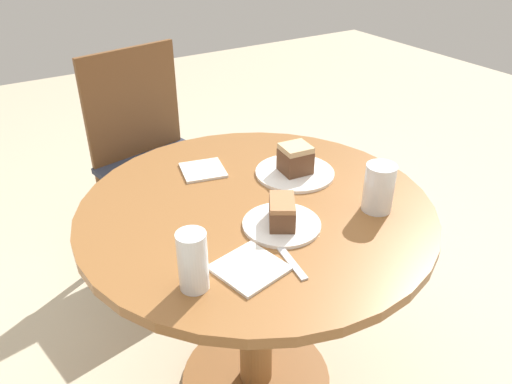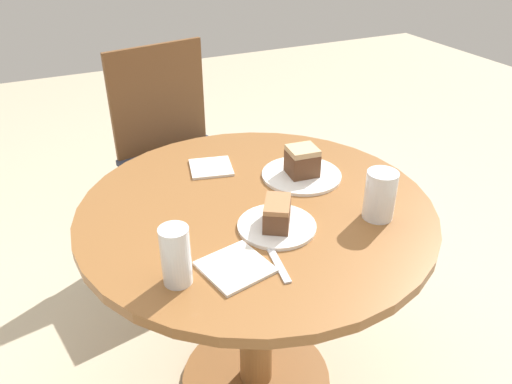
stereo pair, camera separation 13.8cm
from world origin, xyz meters
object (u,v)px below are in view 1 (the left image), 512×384
(chair, at_px, (155,156))
(glass_water, at_px, (193,264))
(plate_far, at_px, (295,173))
(plate_near, at_px, (281,225))
(cake_slice_near, at_px, (281,212))
(cake_slice_far, at_px, (295,159))
(glass_lemonade, at_px, (379,190))

(chair, bearing_deg, glass_water, -117.41)
(chair, relative_size, plate_far, 3.89)
(plate_near, distance_m, glass_water, 0.32)
(cake_slice_near, relative_size, cake_slice_far, 1.29)
(cake_slice_far, bearing_deg, glass_water, -148.01)
(glass_lemonade, bearing_deg, plate_near, 165.80)
(plate_near, height_order, glass_water, glass_water)
(cake_slice_far, bearing_deg, chair, 101.82)
(chair, xyz_separation_m, glass_water, (-0.33, -1.11, 0.30))
(chair, distance_m, glass_water, 1.20)
(plate_near, bearing_deg, glass_lemonade, -14.20)
(plate_far, distance_m, glass_water, 0.59)
(cake_slice_near, distance_m, cake_slice_far, 0.29)
(glass_water, bearing_deg, plate_far, 31.99)
(cake_slice_near, bearing_deg, glass_water, -162.31)
(glass_lemonade, relative_size, glass_water, 0.95)
(glass_lemonade, bearing_deg, cake_slice_far, 104.48)
(plate_near, xyz_separation_m, cake_slice_far, (0.20, 0.21, 0.05))
(chair, xyz_separation_m, plate_near, (-0.03, -1.02, 0.24))
(plate_near, relative_size, plate_far, 0.84)
(plate_far, bearing_deg, cake_slice_far, 0.00)
(cake_slice_near, height_order, glass_water, glass_water)
(glass_lemonade, bearing_deg, plate_far, 104.48)
(glass_water, bearing_deg, cake_slice_far, 31.99)
(chair, bearing_deg, cake_slice_near, -102.84)
(chair, relative_size, plate_near, 4.62)
(cake_slice_far, relative_size, glass_lemonade, 0.70)
(plate_near, xyz_separation_m, glass_water, (-0.29, -0.09, 0.06))
(plate_far, xyz_separation_m, cake_slice_far, (0.00, 0.00, 0.05))
(cake_slice_far, distance_m, glass_water, 0.58)
(plate_near, distance_m, plate_far, 0.29)
(cake_slice_near, xyz_separation_m, cake_slice_far, (0.20, 0.21, 0.01))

